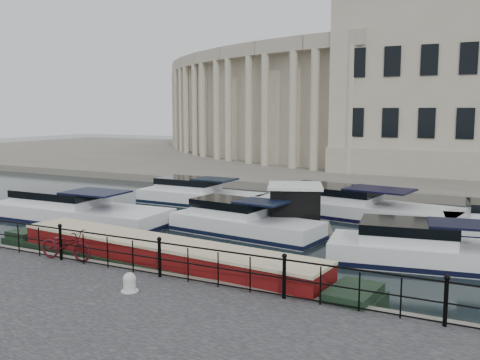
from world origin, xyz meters
name	(u,v)px	position (x,y,z in m)	size (l,w,h in m)	color
ground_plane	(200,274)	(0.00, 0.00, 0.00)	(160.00, 160.00, 0.00)	black
far_bank	(408,164)	(0.00, 39.00, 0.28)	(120.00, 42.00, 0.55)	#6B665B
railing	(160,256)	(0.00, -2.25, 1.20)	(24.14, 0.14, 1.22)	black
civic_building	(391,93)	(-1.00, 34.71, 7.04)	(53.55, 31.84, 16.85)	#ADA38C
bicycle	(66,245)	(-3.83, -2.19, 1.06)	(0.68, 1.94, 1.02)	#460C14
mooring_bollard	(130,283)	(0.04, -3.71, 0.80)	(0.48, 0.48, 0.54)	silver
narrowboat	(161,265)	(-1.04, -0.72, 0.37)	(14.83, 3.27, 1.54)	black
harbour_hut	(295,210)	(0.38, 7.72, 0.95)	(4.10, 3.79, 2.20)	#6B665B
cabin_cruisers	(274,217)	(-0.88, 8.30, 0.37)	(27.72, 11.50, 1.99)	white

